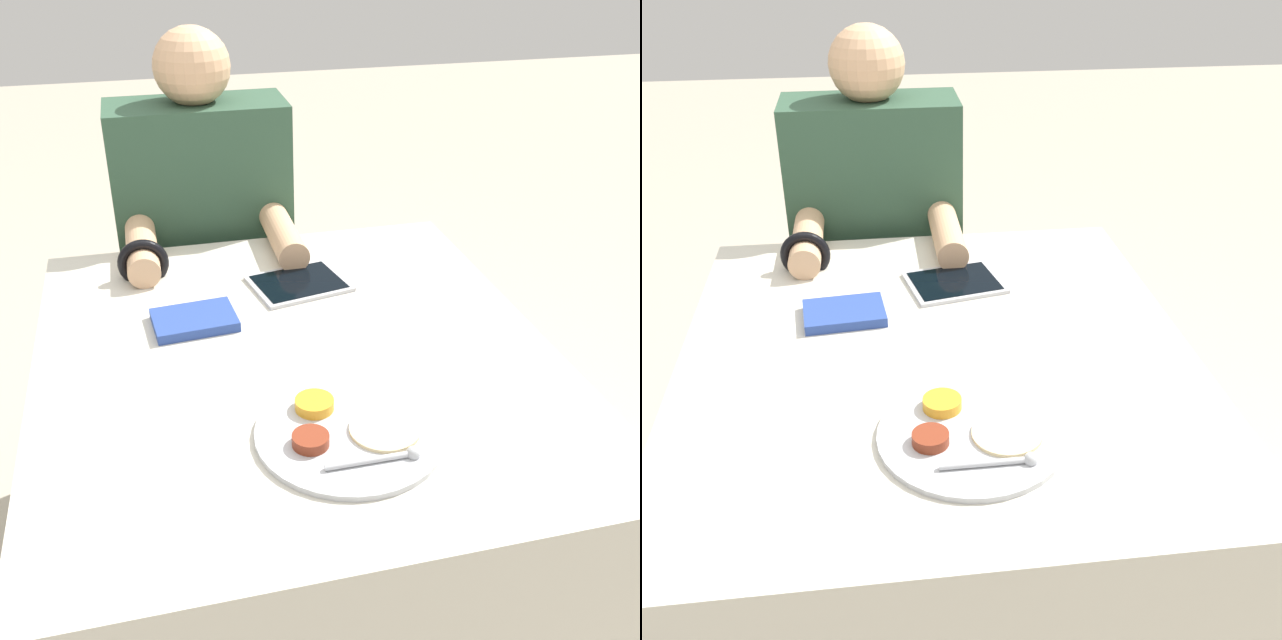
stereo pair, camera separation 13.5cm
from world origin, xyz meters
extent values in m
plane|color=#B2A893|center=(0.00, 0.00, 0.00)|extent=(12.00, 12.00, 0.00)
cube|color=beige|center=(0.00, 0.00, 0.37)|extent=(0.93, 1.05, 0.74)
cylinder|color=#B7BABF|center=(0.03, -0.26, 0.75)|extent=(0.30, 0.30, 0.01)
cylinder|color=gold|center=(-0.01, -0.19, 0.76)|extent=(0.06, 0.06, 0.02)
cylinder|color=maroon|center=(-0.04, -0.28, 0.76)|extent=(0.06, 0.06, 0.02)
cylinder|color=beige|center=(0.08, -0.27, 0.76)|extent=(0.11, 0.11, 0.01)
cylinder|color=#B7BABF|center=(0.04, -0.34, 0.76)|extent=(0.13, 0.01, 0.01)
sphere|color=#B7BABF|center=(0.10, -0.34, 0.76)|extent=(0.02, 0.02, 0.02)
cube|color=silver|center=(-0.17, 0.14, 0.75)|extent=(0.16, 0.13, 0.01)
cube|color=#28428E|center=(-0.17, 0.14, 0.75)|extent=(0.17, 0.13, 0.02)
cube|color=#B7B7BC|center=(0.06, 0.26, 0.75)|extent=(0.22, 0.19, 0.01)
cube|color=black|center=(0.06, 0.26, 0.75)|extent=(0.20, 0.17, 0.00)
cube|color=black|center=(-0.09, 0.67, 0.22)|extent=(0.39, 0.22, 0.44)
cube|color=#2D4C38|center=(-0.09, 0.67, 0.74)|extent=(0.43, 0.20, 0.60)
sphere|color=tan|center=(-0.09, 0.67, 1.13)|extent=(0.18, 0.18, 0.18)
cylinder|color=tan|center=(-0.26, 0.46, 0.78)|extent=(0.07, 0.27, 0.07)
cylinder|color=tan|center=(0.07, 0.46, 0.78)|extent=(0.07, 0.27, 0.07)
torus|color=black|center=(-0.26, 0.37, 0.78)|extent=(0.11, 0.02, 0.11)
camera|label=1|loc=(-0.24, -1.14, 1.48)|focal=42.00mm
camera|label=2|loc=(-0.10, -1.16, 1.48)|focal=42.00mm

